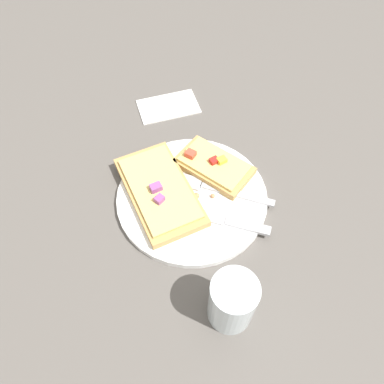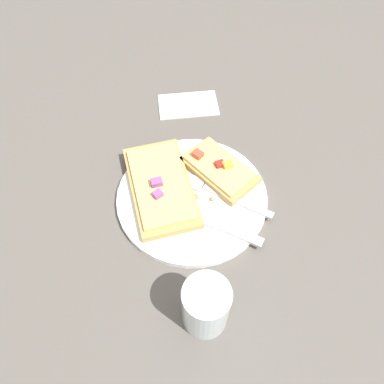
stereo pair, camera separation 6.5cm
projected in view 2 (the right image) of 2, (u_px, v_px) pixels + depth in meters
The scene contains 9 objects.
ground_plane at pixel (192, 199), 0.67m from camera, with size 4.00×4.00×0.00m, color #56514C.
plate at pixel (192, 197), 0.66m from camera, with size 0.27×0.27×0.01m.
fork at pixel (211, 189), 0.66m from camera, with size 0.18×0.14×0.01m.
knife at pixel (215, 223), 0.62m from camera, with size 0.18×0.13×0.01m.
pizza_slice_main at pixel (161, 186), 0.66m from camera, with size 0.13×0.21×0.03m.
pizza_slice_corner at pixel (219, 169), 0.68m from camera, with size 0.14×0.16×0.03m.
crumb_scatter at pixel (194, 193), 0.65m from camera, with size 0.05×0.03×0.01m.
drinking_glass at pixel (206, 306), 0.51m from camera, with size 0.07×0.07×0.10m.
napkin at pixel (188, 104), 0.80m from camera, with size 0.13×0.08×0.01m.
Camera 2 is at (-0.04, -0.36, 0.56)m, focal length 35.00 mm.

